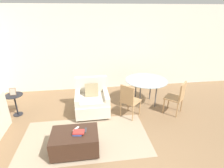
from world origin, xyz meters
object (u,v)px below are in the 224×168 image
(picture_frame, at_px, (13,92))
(dining_table, at_px, (146,82))
(armchair, at_px, (92,101))
(dining_chair_near_left, at_px, (129,99))
(tv_remote_secondary, at_px, (76,129))
(book_stack, at_px, (78,133))
(tv_remote_primary, at_px, (85,130))
(dining_chair_near_right, at_px, (178,96))
(ottoman, at_px, (75,141))
(side_table, at_px, (15,101))

(picture_frame, height_order, dining_table, picture_frame)
(armchair, xyz_separation_m, dining_chair_near_left, (0.91, -0.35, 0.17))
(armchair, bearing_deg, tv_remote_secondary, -105.58)
(dining_table, bearing_deg, book_stack, -137.38)
(armchair, height_order, tv_remote_primary, armchair)
(book_stack, relative_size, picture_frame, 1.20)
(dining_table, relative_size, dining_chair_near_right, 1.32)
(book_stack, xyz_separation_m, tv_remote_primary, (0.13, 0.08, -0.02))
(tv_remote_primary, height_order, dining_table, dining_table)
(ottoman, distance_m, tv_remote_primary, 0.29)
(ottoman, relative_size, dining_chair_near_right, 0.99)
(book_stack, bearing_deg, dining_chair_near_right, 23.04)
(ottoman, height_order, tv_remote_primary, tv_remote_primary)
(tv_remote_primary, bearing_deg, picture_frame, 140.57)
(book_stack, height_order, tv_remote_secondary, book_stack)
(side_table, bearing_deg, tv_remote_primary, -39.43)
(book_stack, distance_m, tv_remote_secondary, 0.16)
(picture_frame, xyz_separation_m, dining_chair_near_right, (4.17, -0.50, -0.16))
(tv_remote_secondary, distance_m, dining_chair_near_right, 2.71)
(picture_frame, relative_size, dining_chair_near_left, 0.21)
(armchair, distance_m, picture_frame, 2.00)
(armchair, relative_size, tv_remote_primary, 6.06)
(side_table, distance_m, dining_chair_near_left, 2.93)
(book_stack, distance_m, dining_table, 2.53)
(armchair, xyz_separation_m, side_table, (-1.97, 0.15, 0.06))
(armchair, bearing_deg, ottoman, -105.21)
(dining_table, bearing_deg, picture_frame, -177.68)
(ottoman, height_order, dining_table, dining_table)
(tv_remote_secondary, bearing_deg, picture_frame, 138.79)
(armchair, bearing_deg, picture_frame, 175.60)
(ottoman, height_order, tv_remote_secondary, tv_remote_secondary)
(armchair, distance_m, tv_remote_secondary, 1.31)
(picture_frame, distance_m, dining_chair_near_left, 2.93)
(armchair, height_order, ottoman, armchair)
(tv_remote_primary, xyz_separation_m, tv_remote_secondary, (-0.18, 0.07, 0.00))
(ottoman, distance_m, dining_chair_near_right, 2.79)
(picture_frame, bearing_deg, tv_remote_secondary, -41.21)
(ottoman, relative_size, tv_remote_primary, 5.86)
(picture_frame, height_order, dining_chair_near_left, dining_chair_near_left)
(tv_remote_secondary, xyz_separation_m, picture_frame, (-1.62, 1.41, 0.24))
(book_stack, relative_size, side_table, 0.38)
(armchair, height_order, dining_chair_near_right, armchair)
(dining_chair_near_right, bearing_deg, book_stack, -156.96)
(book_stack, height_order, dining_chair_near_left, dining_chair_near_left)
(armchair, bearing_deg, dining_table, 10.72)
(ottoman, bearing_deg, dining_table, 40.98)
(tv_remote_primary, xyz_separation_m, side_table, (-1.80, 1.48, -0.02))
(dining_chair_near_left, bearing_deg, dining_chair_near_right, 0.00)
(side_table, relative_size, dining_chair_near_right, 0.65)
(armchair, height_order, tv_remote_secondary, armchair)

